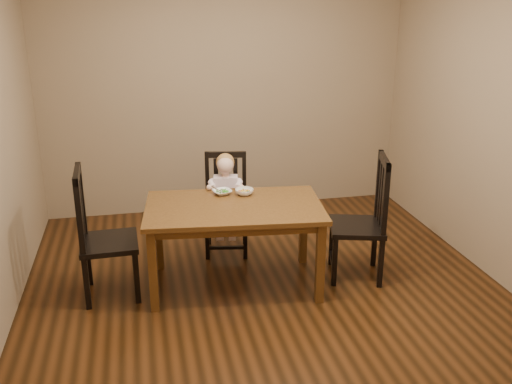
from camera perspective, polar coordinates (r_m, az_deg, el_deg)
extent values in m
cube|color=#46250E|center=(4.92, 0.85, -9.51)|extent=(4.00, 4.00, 0.01)
cube|color=#987E60|center=(6.36, -3.14, 10.05)|extent=(4.00, 0.01, 2.70)
cube|color=#987E60|center=(2.61, 10.78, -4.14)|extent=(4.00, 0.01, 2.70)
cube|color=#987E60|center=(5.24, 22.92, 6.55)|extent=(0.01, 4.00, 2.70)
cube|color=#472B10|center=(4.69, -2.21, -1.56)|extent=(1.53, 1.01, 0.04)
cube|color=#472B10|center=(4.71, -2.20, -2.21)|extent=(1.40, 0.89, 0.08)
cube|color=#472B10|center=(4.50, -10.25, -7.81)|extent=(0.07, 0.07, 0.69)
cube|color=#472B10|center=(4.59, 6.44, -7.10)|extent=(0.07, 0.07, 0.69)
cube|color=#472B10|center=(5.17, -9.74, -4.11)|extent=(0.07, 0.07, 0.69)
cube|color=#472B10|center=(5.24, 4.75, -3.55)|extent=(0.07, 0.07, 0.69)
cube|color=black|center=(5.42, -3.00, -2.05)|extent=(0.47, 0.46, 0.04)
cube|color=black|center=(5.65, -1.15, -3.39)|extent=(0.04, 0.04, 0.38)
cube|color=black|center=(5.66, -4.75, -3.43)|extent=(0.04, 0.04, 0.38)
cube|color=black|center=(5.34, -1.08, -4.78)|extent=(0.04, 0.04, 0.38)
cube|color=black|center=(5.35, -4.89, -4.82)|extent=(0.04, 0.04, 0.38)
cube|color=black|center=(5.48, -1.18, 1.38)|extent=(0.04, 0.04, 0.53)
cube|color=black|center=(5.48, -4.89, 1.33)|extent=(0.04, 0.04, 0.53)
cube|color=black|center=(5.41, -3.08, 3.75)|extent=(0.39, 0.10, 0.06)
cube|color=black|center=(5.49, -2.06, 1.09)|extent=(0.04, 0.03, 0.46)
cube|color=black|center=(5.49, -3.03, 1.08)|extent=(0.04, 0.03, 0.46)
cube|color=black|center=(5.49, -4.01, 1.07)|extent=(0.04, 0.03, 0.46)
cube|color=black|center=(4.78, -14.46, -4.94)|extent=(0.46, 0.48, 0.04)
cube|color=black|center=(5.07, -16.43, -6.67)|extent=(0.04, 0.04, 0.44)
cube|color=black|center=(4.71, -16.58, -8.79)|extent=(0.04, 0.04, 0.44)
cube|color=black|center=(5.06, -12.05, -6.33)|extent=(0.04, 0.04, 0.44)
cube|color=black|center=(4.69, -11.84, -8.44)|extent=(0.04, 0.04, 0.44)
cube|color=black|center=(4.86, -17.05, -0.63)|extent=(0.04, 0.04, 0.61)
cube|color=black|center=(4.47, -17.26, -2.36)|extent=(0.04, 0.04, 0.61)
cube|color=black|center=(4.58, -17.49, 1.73)|extent=(0.05, 0.45, 0.06)
cube|color=black|center=(4.78, -17.06, -1.38)|extent=(0.02, 0.05, 0.52)
cube|color=black|center=(4.68, -17.12, -1.83)|extent=(0.02, 0.05, 0.52)
cube|color=black|center=(4.58, -17.17, -2.30)|extent=(0.02, 0.05, 0.52)
cube|color=black|center=(5.00, 10.04, -3.46)|extent=(0.56, 0.58, 0.04)
cube|color=black|center=(4.94, 12.36, -6.98)|extent=(0.05, 0.05, 0.44)
cube|color=black|center=(5.31, 11.74, -5.03)|extent=(0.05, 0.05, 0.44)
cube|color=black|center=(4.90, 7.86, -6.95)|extent=(0.05, 0.05, 0.44)
cube|color=black|center=(5.27, 7.57, -4.99)|extent=(0.05, 0.05, 0.44)
cube|color=black|center=(4.72, 12.85, -0.78)|extent=(0.05, 0.05, 0.61)
cube|color=black|center=(5.10, 12.17, 0.79)|extent=(0.05, 0.05, 0.61)
cube|color=black|center=(4.83, 12.73, 3.09)|extent=(0.16, 0.44, 0.06)
cube|color=black|center=(4.82, 12.65, -0.75)|extent=(0.03, 0.05, 0.53)
cube|color=black|center=(4.92, 12.47, -0.32)|extent=(0.03, 0.05, 0.53)
cube|color=black|center=(5.02, 12.30, 0.09)|extent=(0.03, 0.05, 0.53)
imported|color=white|center=(4.93, -3.40, -0.02)|extent=(0.20, 0.20, 0.04)
imported|color=white|center=(4.92, -1.17, 0.02)|extent=(0.18, 0.18, 0.05)
cube|color=silver|center=(4.90, -3.87, 0.23)|extent=(0.09, 0.09, 0.05)
cube|color=silver|center=(4.90, -3.86, 0.05)|extent=(0.04, 0.04, 0.01)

